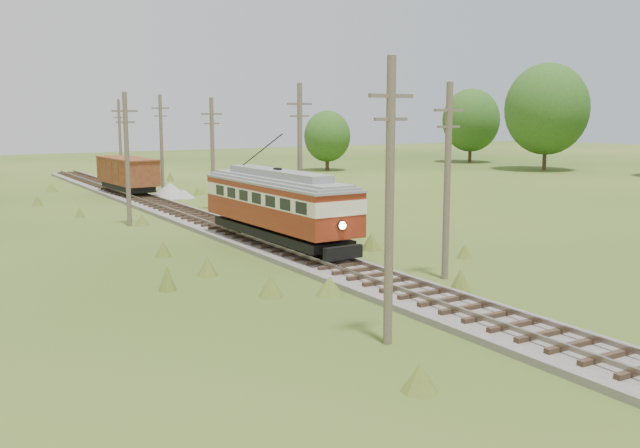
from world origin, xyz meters
TOP-DOWN VIEW (x-y plane):
  - railbed_main at (0.00, 34.00)m, footprint 3.60×96.00m
  - streetcar at (0.00, 27.67)m, footprint 3.18×12.47m
  - gondola at (0.00, 56.27)m, footprint 3.33×8.77m
  - gravel_pile at (3.13, 53.78)m, footprint 3.58×3.80m
  - utility_pole_r_2 at (3.30, 18.00)m, footprint 1.60×0.30m
  - utility_pole_r_3 at (3.20, 31.00)m, footprint 1.60×0.30m
  - utility_pole_r_4 at (3.00, 44.00)m, footprint 1.60×0.30m
  - utility_pole_r_5 at (3.40, 57.00)m, footprint 1.60×0.30m
  - utility_pole_r_6 at (3.20, 70.00)m, footprint 1.60×0.30m
  - utility_pole_l_a at (-4.20, 12.00)m, footprint 1.60×0.30m
  - utility_pole_l_b at (-4.50, 40.00)m, footprint 1.60×0.30m
  - tree_right_4 at (54.00, 58.00)m, footprint 10.50×10.50m
  - tree_right_5 at (56.00, 74.00)m, footprint 8.40×8.40m
  - tree_mid_b at (30.00, 72.00)m, footprint 5.88×5.88m

SIDE VIEW (x-z plane):
  - railbed_main at x=0.00m, z-range -0.09..0.48m
  - gravel_pile at x=3.13m, z-range -0.04..1.26m
  - gondola at x=0.00m, z-range 0.68..3.54m
  - streetcar at x=0.00m, z-range -0.20..5.47m
  - utility_pole_r_4 at x=3.00m, z-range 0.12..8.52m
  - tree_mid_b at x=30.00m, z-range 0.54..8.12m
  - utility_pole_r_2 at x=3.30m, z-range 0.12..8.72m
  - utility_pole_l_b at x=-4.50m, z-range 0.12..8.72m
  - utility_pole_r_6 at x=3.20m, z-range 0.12..8.82m
  - utility_pole_r_5 at x=3.40m, z-range 0.13..9.03m
  - utility_pole_r_3 at x=3.20m, z-range 0.13..9.13m
  - utility_pole_l_a at x=-4.20m, z-range 0.13..9.13m
  - tree_right_5 at x=56.00m, z-range 0.78..11.60m
  - tree_right_4 at x=54.00m, z-range 0.98..14.51m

